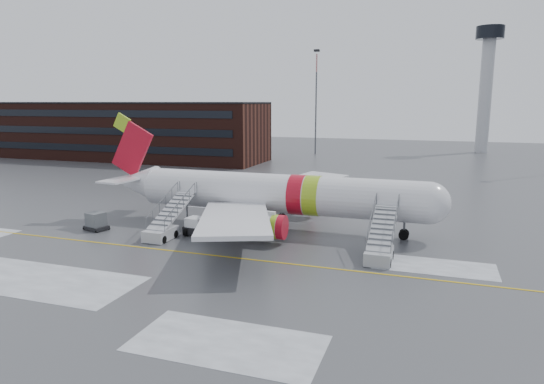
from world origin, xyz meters
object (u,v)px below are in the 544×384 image
at_px(pushback_tug, 199,228).
at_px(airstair_aft, 165,226).
at_px(uld_container, 96,222).
at_px(airstair_fwd, 380,246).
at_px(airliner, 269,194).

bearing_deg(pushback_tug, airstair_aft, -147.50).
bearing_deg(uld_container, pushback_tug, 8.12).
bearing_deg(airstair_fwd, uld_container, 179.63).
distance_m(airstair_fwd, uld_container, 27.24).
distance_m(airstair_fwd, pushback_tug, 16.96).
relative_size(airliner, airstair_fwd, 4.55).
bearing_deg(airstair_aft, uld_container, 178.71).
distance_m(airstair_aft, pushback_tug, 3.09).
relative_size(airstair_aft, pushback_tug, 2.49).
height_order(airstair_aft, pushback_tug, airstair_aft).
height_order(airliner, pushback_tug, airliner).
xyz_separation_m(pushback_tug, uld_container, (-10.36, -1.48, 0.06)).
xyz_separation_m(airstair_fwd, pushback_tug, (-16.88, 1.65, -0.32)).
height_order(airliner, airstair_aft, airliner).
xyz_separation_m(airstair_fwd, uld_container, (-27.24, 0.18, -0.25)).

